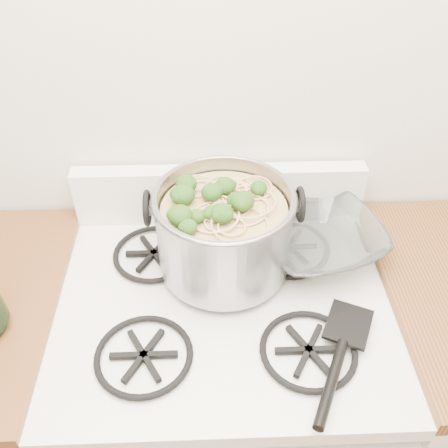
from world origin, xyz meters
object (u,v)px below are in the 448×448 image
glass_bowl (315,243)px  spatula (349,322)px  stock_pot (224,231)px  gas_range (224,406)px

glass_bowl → spatula: bearing=-82.8°
stock_pot → glass_bowl: bearing=10.4°
spatula → glass_bowl: bearing=122.3°
gas_range → spatula: size_ratio=2.98×
gas_range → stock_pot: stock_pot is taller
gas_range → glass_bowl: 0.57m
spatula → glass_bowl: (-0.03, 0.24, 0.00)m
gas_range → spatula: 0.57m
stock_pot → spatula: size_ratio=1.12×
gas_range → glass_bowl: bearing=32.2°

